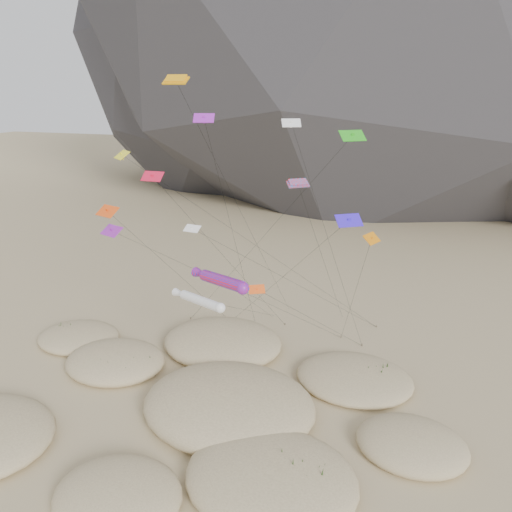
# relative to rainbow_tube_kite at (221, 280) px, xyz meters

# --- Properties ---
(ground) EXTENTS (500.00, 500.00, 0.00)m
(ground) POSITION_rel_rainbow_tube_kite_xyz_m (0.33, -8.04, -11.70)
(ground) COLOR #CCB789
(ground) RESTS_ON ground
(dunes) EXTENTS (48.79, 34.21, 4.12)m
(dunes) POSITION_rel_rainbow_tube_kite_xyz_m (-1.17, -4.23, -10.98)
(dunes) COLOR #CCB789
(dunes) RESTS_ON ground
(dune_grass) EXTENTS (43.70, 26.52, 1.56)m
(dune_grass) POSITION_rel_rainbow_tube_kite_xyz_m (-0.76, -3.82, -10.85)
(dune_grass) COLOR black
(dune_grass) RESTS_ON ground
(kite_stakes) EXTENTS (23.84, 5.59, 0.30)m
(kite_stakes) POSITION_rel_rainbow_tube_kite_xyz_m (2.65, 14.39, -11.55)
(kite_stakes) COLOR #3F2D1E
(kite_stakes) RESTS_ON ground
(rainbow_tube_kite) EXTENTS (7.56, 19.60, 12.65)m
(rainbow_tube_kite) POSITION_rel_rainbow_tube_kite_xyz_m (0.00, 0.00, 0.00)
(rainbow_tube_kite) COLOR #F2193D
(rainbow_tube_kite) RESTS_ON ground
(white_tube_kite) EXTENTS (6.82, 21.82, 11.11)m
(white_tube_kite) POSITION_rel_rainbow_tube_kite_xyz_m (-1.31, -2.23, -1.33)
(white_tube_kite) COLOR silver
(white_tube_kite) RESTS_ON ground
(orange_parafoil) EXTENTS (8.14, 18.30, 30.43)m
(orange_parafoil) POSITION_rel_rainbow_tube_kite_xyz_m (-4.96, 2.92, 17.76)
(orange_parafoil) COLOR orange
(orange_parafoil) RESTS_ON ground
(multi_parafoil) EXTENTS (4.20, 16.24, 21.06)m
(multi_parafoil) POSITION_rel_rainbow_tube_kite_xyz_m (6.30, 4.92, 8.61)
(multi_parafoil) COLOR #FF1A22
(multi_parafoil) RESTS_ON ground
(delta_kites) EXTENTS (29.14, 20.24, 26.85)m
(delta_kites) POSITION_rel_rainbow_tube_kite_xyz_m (-1.14, 3.44, 7.18)
(delta_kites) COLOR purple
(delta_kites) RESTS_ON ground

